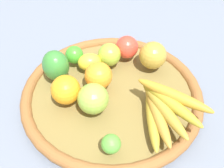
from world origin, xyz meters
name	(u,v)px	position (x,y,z in m)	size (l,w,h in m)	color
ground_plane	(112,99)	(0.00, 0.00, 0.00)	(2.40, 2.40, 0.00)	slate
basket	(112,95)	(0.00, 0.00, 0.02)	(0.48, 0.48, 0.04)	olive
orange_0	(66,90)	(0.07, 0.09, 0.08)	(0.07, 0.07, 0.07)	orange
orange_1	(98,76)	(0.04, 0.01, 0.07)	(0.07, 0.07, 0.07)	orange
lime_0	(74,55)	(0.15, -0.03, 0.06)	(0.05, 0.05, 0.05)	green
apple_0	(109,55)	(0.06, -0.08, 0.07)	(0.06, 0.06, 0.06)	#92B335
apple_3	(92,98)	(0.00, 0.08, 0.08)	(0.08, 0.08, 0.08)	#8BB642
banana_bunch	(163,108)	(-0.15, 0.01, 0.08)	(0.19, 0.17, 0.07)	#AD942D
lime_1	(111,144)	(-0.10, 0.15, 0.06)	(0.04, 0.04, 0.04)	#56A93A
lemon_0	(89,62)	(0.10, -0.03, 0.06)	(0.07, 0.05, 0.05)	yellow
bell_pepper	(56,66)	(0.15, 0.04, 0.08)	(0.07, 0.07, 0.09)	#368133
apple_1	(127,47)	(0.04, -0.14, 0.07)	(0.07, 0.07, 0.07)	#DD3F2F
apple_2	(153,55)	(-0.04, -0.14, 0.08)	(0.08, 0.08, 0.08)	#B09035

